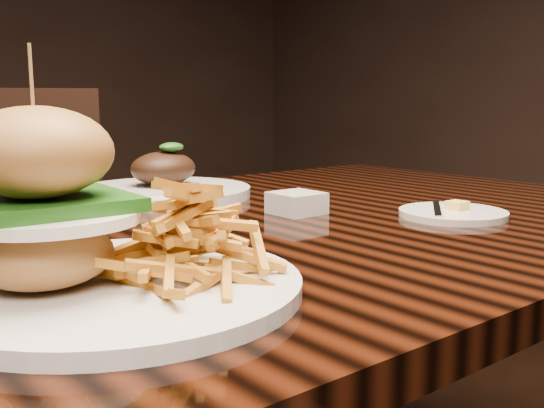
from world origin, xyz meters
TOP-DOWN VIEW (x-y plane):
  - dining_table at (0.00, 0.00)m, footprint 1.60×0.90m
  - burger_plate at (-0.21, -0.20)m, footprint 0.34×0.34m
  - side_saucer at (0.35, -0.16)m, footprint 0.16×0.16m
  - ramekin at (0.19, 0.00)m, footprint 0.09×0.09m
  - wine_glass at (-0.23, 0.05)m, footprint 0.06×0.06m
  - far_dish at (0.11, 0.28)m, footprint 0.31×0.31m
  - chair_far at (0.03, 0.89)m, footprint 0.59×0.59m

SIDE VIEW (x-z plane):
  - chair_far at x=0.03m, z-range 0.06..1.01m
  - dining_table at x=0.00m, z-range 0.30..1.05m
  - side_saucer at x=0.35m, z-range 0.74..0.77m
  - ramekin at x=0.19m, z-range 0.75..0.78m
  - far_dish at x=0.11m, z-range 0.72..0.82m
  - burger_plate at x=-0.21m, z-range 0.70..0.92m
  - wine_glass at x=-0.23m, z-range 0.79..0.94m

